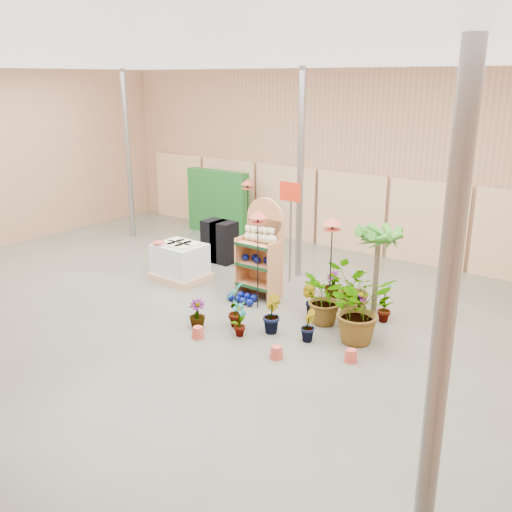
# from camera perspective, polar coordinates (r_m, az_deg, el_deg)

# --- Properties ---
(room) EXTENTS (15.20, 12.10, 4.70)m
(room) POSITION_cam_1_polar(r_m,az_deg,el_deg) (10.34, -3.30, 5.94)
(room) COLOR #525145
(room) RESTS_ON ground
(display_shelf) EXTENTS (0.85, 0.54, 2.02)m
(display_shelf) POSITION_cam_1_polar(r_m,az_deg,el_deg) (11.43, 0.65, 0.41)
(display_shelf) COLOR #BB7949
(display_shelf) RESTS_ON ground
(teddy_bears) EXTENTS (0.75, 0.21, 0.33)m
(teddy_bears) POSITION_cam_1_polar(r_m,az_deg,el_deg) (11.24, 0.50, 2.01)
(teddy_bears) COLOR beige
(teddy_bears) RESTS_ON display_shelf
(gazing_balls_shelf) EXTENTS (0.74, 0.25, 0.14)m
(gazing_balls_shelf) POSITION_cam_1_polar(r_m,az_deg,el_deg) (11.38, 0.28, -0.35)
(gazing_balls_shelf) COLOR #07105C
(gazing_balls_shelf) RESTS_ON display_shelf
(gazing_balls_floor) EXTENTS (0.63, 0.39, 0.15)m
(gazing_balls_floor) POSITION_cam_1_polar(r_m,az_deg,el_deg) (11.35, -1.29, -4.25)
(gazing_balls_floor) COLOR #07105C
(gazing_balls_floor) RESTS_ON ground
(pallet_stack) EXTENTS (1.16, 0.98, 0.84)m
(pallet_stack) POSITION_cam_1_polar(r_m,az_deg,el_deg) (12.62, -7.60, -0.55)
(pallet_stack) COLOR tan
(pallet_stack) RESTS_ON ground
(charcoal_planters) EXTENTS (0.80, 0.50, 1.00)m
(charcoal_planters) POSITION_cam_1_polar(r_m,az_deg,el_deg) (13.75, -3.66, 1.47)
(charcoal_planters) COLOR black
(charcoal_planters) RESTS_ON ground
(trellis_stock) EXTENTS (2.00, 0.30, 1.80)m
(trellis_stock) POSITION_cam_1_polar(r_m,az_deg,el_deg) (16.22, -3.84, 5.39)
(trellis_stock) COLOR #19571E
(trellis_stock) RESTS_ON ground
(offer_sign) EXTENTS (0.50, 0.08, 2.20)m
(offer_sign) POSITION_cam_1_polar(r_m,az_deg,el_deg) (12.05, 3.45, 4.45)
(offer_sign) COLOR gray
(offer_sign) RESTS_ON ground
(bird_table_front) EXTENTS (0.34, 0.34, 1.94)m
(bird_table_front) POSITION_cam_1_polar(r_m,az_deg,el_deg) (10.55, 0.19, 3.89)
(bird_table_front) COLOR black
(bird_table_front) RESTS_ON ground
(bird_table_right) EXTENTS (0.34, 0.34, 1.90)m
(bird_table_right) POSITION_cam_1_polar(r_m,az_deg,el_deg) (10.28, 7.65, 3.18)
(bird_table_right) COLOR black
(bird_table_right) RESTS_ON ground
(bird_table_back) EXTENTS (0.34, 0.34, 1.82)m
(bird_table_back) POSITION_cam_1_polar(r_m,az_deg,el_deg) (14.57, -0.85, 7.20)
(bird_table_back) COLOR black
(bird_table_back) RESTS_ON ground
(palm) EXTENTS (0.70, 0.70, 1.79)m
(palm) POSITION_cam_1_polar(r_m,az_deg,el_deg) (10.57, 12.16, 1.99)
(palm) COLOR brown
(palm) RESTS_ON ground
(potted_plant_0) EXTENTS (0.49, 0.54, 0.86)m
(potted_plant_0) POSITION_cam_1_polar(r_m,az_deg,el_deg) (10.16, -2.06, -4.80)
(potted_plant_0) COLOR #30761E
(potted_plant_0) RESTS_ON ground
(potted_plant_1) EXTENTS (0.47, 0.48, 0.68)m
(potted_plant_1) POSITION_cam_1_polar(r_m,az_deg,el_deg) (9.96, 1.52, -5.81)
(potted_plant_1) COLOR #30761E
(potted_plant_1) RESTS_ON ground
(potted_plant_2) EXTENTS (1.15, 1.16, 0.97)m
(potted_plant_2) POSITION_cam_1_polar(r_m,az_deg,el_deg) (10.28, 7.00, -4.29)
(potted_plant_2) COLOR #30761E
(potted_plant_2) RESTS_ON ground
(potted_plant_3) EXTENTS (0.62, 0.62, 0.79)m
(potted_plant_3) POSITION_cam_1_polar(r_m,az_deg,el_deg) (10.06, 10.28, -5.53)
(potted_plant_3) COLOR #30761E
(potted_plant_3) RESTS_ON ground
(potted_plant_4) EXTENTS (0.32, 0.43, 0.77)m
(potted_plant_4) POSITION_cam_1_polar(r_m,az_deg,el_deg) (10.61, 12.74, -4.48)
(potted_plant_4) COLOR #30761E
(potted_plant_4) RESTS_ON ground
(potted_plant_5) EXTENTS (0.37, 0.32, 0.59)m
(potted_plant_5) POSITION_cam_1_polar(r_m,az_deg,el_deg) (10.72, 5.49, -4.43)
(potted_plant_5) COLOR #30761E
(potted_plant_5) RESTS_ON ground
(potted_plant_6) EXTENTS (1.11, 1.15, 0.98)m
(potted_plant_6) POSITION_cam_1_polar(r_m,az_deg,el_deg) (10.79, 9.57, -3.33)
(potted_plant_6) COLOR #30761E
(potted_plant_6) RESTS_ON ground
(potted_plant_7) EXTENTS (0.40, 0.40, 0.52)m
(potted_plant_7) POSITION_cam_1_polar(r_m,az_deg,el_deg) (10.21, -5.91, -5.78)
(potted_plant_7) COLOR #30761E
(potted_plant_7) RESTS_ON ground
(potted_plant_8) EXTENTS (0.29, 0.38, 0.65)m
(potted_plant_8) POSITION_cam_1_polar(r_m,az_deg,el_deg) (9.80, -1.67, -6.31)
(potted_plant_8) COLOR #30761E
(potted_plant_8) RESTS_ON ground
(potted_plant_9) EXTENTS (0.35, 0.38, 0.55)m
(potted_plant_9) POSITION_cam_1_polar(r_m,az_deg,el_deg) (9.71, 5.21, -6.92)
(potted_plant_9) COLOR #30761E
(potted_plant_9) RESTS_ON ground
(potted_plant_10) EXTENTS (1.30, 1.36, 1.17)m
(potted_plant_10) POSITION_cam_1_polar(r_m,az_deg,el_deg) (9.69, 10.28, -5.23)
(potted_plant_10) COLOR #30761E
(potted_plant_10) RESTS_ON ground
(potted_plant_11) EXTENTS (0.44, 0.44, 0.57)m
(potted_plant_11) POSITION_cam_1_polar(r_m,az_deg,el_deg) (11.60, 7.62, -2.81)
(potted_plant_11) COLOR #30761E
(potted_plant_11) RESTS_ON ground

